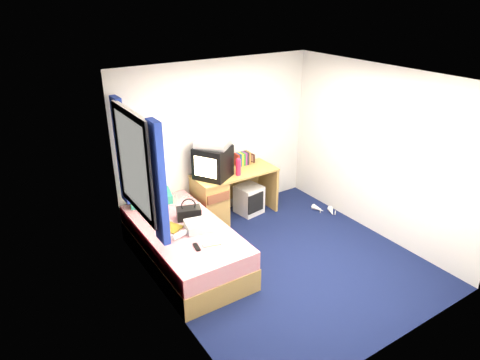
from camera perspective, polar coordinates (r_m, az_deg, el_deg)
ground at (r=5.76m, az=5.96°, el=-10.81°), size 3.40×3.40×0.00m
room_shell at (r=5.07m, az=6.67°, el=2.73°), size 3.40×3.40×3.40m
bed at (r=5.62m, az=-7.39°, el=-8.62°), size 1.01×2.00×0.54m
pillow at (r=6.15m, az=-11.86°, el=-2.29°), size 0.64×0.49×0.12m
desk at (r=6.50m, az=-2.79°, el=-2.18°), size 1.30×0.55×0.75m
storage_cube at (r=6.79m, az=1.20°, el=-2.60°), size 0.42×0.42×0.46m
crt_tv at (r=6.22m, az=-3.64°, el=2.39°), size 0.62×0.63×0.47m
vcr at (r=6.13m, az=-3.69°, el=4.82°), size 0.55×0.57×0.09m
book_row at (r=6.70m, az=0.33°, el=2.85°), size 0.24×0.13×0.20m
picture_frame at (r=6.83m, az=1.61°, el=2.98°), size 0.03×0.12×0.14m
pink_water_bottle at (r=6.32m, az=-0.24°, el=1.67°), size 0.09×0.09×0.24m
aerosol_can at (r=6.46m, az=-1.63°, el=1.95°), size 0.06×0.06×0.19m
handbag at (r=5.62m, az=-6.84°, el=-4.35°), size 0.35×0.27×0.29m
towel at (r=5.38m, az=-5.49°, el=-6.06°), size 0.38×0.33×0.11m
magazine at (r=5.48m, az=-9.30°, el=-6.22°), size 0.31×0.35×0.01m
water_bottle at (r=5.25m, az=-8.08°, el=-7.28°), size 0.21×0.11×0.07m
colour_swatch_fan at (r=5.08m, az=-3.76°, el=-8.58°), size 0.23×0.11×0.01m
remote_control at (r=5.05m, az=-5.80°, el=-8.88°), size 0.08×0.17×0.02m
window_assembly at (r=5.11m, az=-13.58°, el=1.96°), size 0.11×1.42×1.40m
white_heels at (r=7.00m, az=11.25°, el=-3.97°), size 0.27×0.42×0.09m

